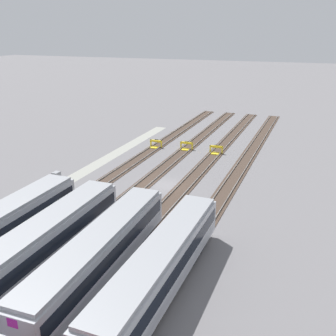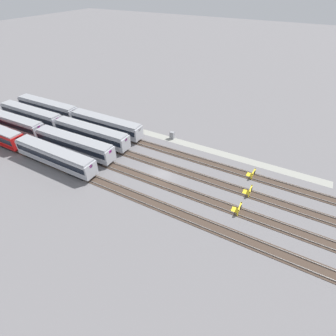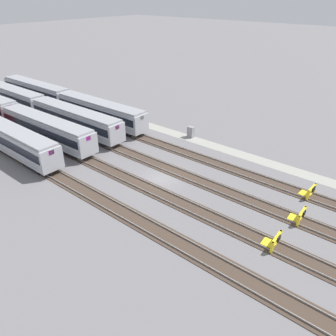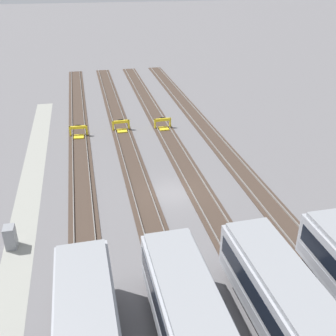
{
  "view_description": "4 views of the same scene",
  "coord_description": "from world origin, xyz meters",
  "px_view_note": "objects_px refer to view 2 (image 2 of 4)",
  "views": [
    {
      "loc": [
        40.05,
        16.07,
        17.34
      ],
      "look_at": [
        -1.09,
        0.0,
        1.8
      ],
      "focal_mm": 42.0,
      "sensor_mm": 36.0,
      "label": 1
    },
    {
      "loc": [
        -18.76,
        31.93,
        29.15
      ],
      "look_at": [
        -1.09,
        0.0,
        1.8
      ],
      "focal_mm": 28.0,
      "sensor_mm": 36.0,
      "label": 2
    },
    {
      "loc": [
        -21.11,
        24.12,
        18.88
      ],
      "look_at": [
        -1.09,
        0.0,
        1.8
      ],
      "focal_mm": 35.0,
      "sensor_mm": 36.0,
      "label": 3
    },
    {
      "loc": [
        27.27,
        -6.33,
        16.7
      ],
      "look_at": [
        -1.09,
        0.0,
        1.8
      ],
      "focal_mm": 42.0,
      "sensor_mm": 36.0,
      "label": 4
    }
  ],
  "objects_px": {
    "subway_car_front_row_right_inner": "(106,124)",
    "subway_car_back_row_rightmost": "(74,144)",
    "subway_car_front_row_left_inner": "(12,123)",
    "electrical_cabinet": "(172,135)",
    "subway_car_front_row_leftmost": "(91,134)",
    "subway_car_front_row_centre": "(55,156)",
    "subway_car_front_row_rightmost": "(31,115)",
    "bumper_stop_near_inner_track": "(248,191)",
    "bumper_stop_middle_track": "(238,209)",
    "bumper_stop_nearest_track": "(252,174)",
    "subway_car_back_row_centre": "(48,107)"
  },
  "relations": [
    {
      "from": "subway_car_front_row_right_inner",
      "to": "subway_car_back_row_rightmost",
      "type": "bearing_deg",
      "value": 90.0
    },
    {
      "from": "subway_car_front_row_left_inner",
      "to": "electrical_cabinet",
      "type": "relative_size",
      "value": 11.29
    },
    {
      "from": "subway_car_front_row_leftmost",
      "to": "subway_car_front_row_right_inner",
      "type": "height_order",
      "value": "same"
    },
    {
      "from": "subway_car_front_row_leftmost",
      "to": "subway_car_front_row_centre",
      "type": "distance_m",
      "value": 9.65
    },
    {
      "from": "subway_car_front_row_left_inner",
      "to": "subway_car_front_row_rightmost",
      "type": "height_order",
      "value": "same"
    },
    {
      "from": "bumper_stop_near_inner_track",
      "to": "bumper_stop_middle_track",
      "type": "bearing_deg",
      "value": 85.57
    },
    {
      "from": "subway_car_front_row_left_inner",
      "to": "subway_car_front_row_leftmost",
      "type": "bearing_deg",
      "value": -165.91
    },
    {
      "from": "subway_car_front_row_right_inner",
      "to": "bumper_stop_nearest_track",
      "type": "height_order",
      "value": "subway_car_front_row_right_inner"
    },
    {
      "from": "subway_car_front_row_leftmost",
      "to": "subway_car_back_row_rightmost",
      "type": "height_order",
      "value": "same"
    },
    {
      "from": "subway_car_front_row_leftmost",
      "to": "subway_car_front_row_left_inner",
      "type": "height_order",
      "value": "same"
    },
    {
      "from": "subway_car_front_row_leftmost",
      "to": "bumper_stop_near_inner_track",
      "type": "height_order",
      "value": "subway_car_front_row_leftmost"
    },
    {
      "from": "subway_car_back_row_centre",
      "to": "subway_car_front_row_left_inner",
      "type": "bearing_deg",
      "value": 87.52
    },
    {
      "from": "subway_car_front_row_leftmost",
      "to": "subway_car_front_row_right_inner",
      "type": "relative_size",
      "value": 1.0
    },
    {
      "from": "subway_car_front_row_leftmost",
      "to": "bumper_stop_middle_track",
      "type": "bearing_deg",
      "value": 171.68
    },
    {
      "from": "subway_car_back_row_rightmost",
      "to": "electrical_cabinet",
      "type": "bearing_deg",
      "value": -134.69
    },
    {
      "from": "bumper_stop_nearest_track",
      "to": "bumper_stop_middle_track",
      "type": "height_order",
      "value": "same"
    },
    {
      "from": "subway_car_front_row_leftmost",
      "to": "subway_car_front_row_right_inner",
      "type": "distance_m",
      "value": 4.69
    },
    {
      "from": "subway_car_front_row_right_inner",
      "to": "subway_car_front_row_rightmost",
      "type": "distance_m",
      "value": 19.24
    },
    {
      "from": "subway_car_front_row_centre",
      "to": "subway_car_front_row_rightmost",
      "type": "relative_size",
      "value": 1.0
    },
    {
      "from": "subway_car_back_row_centre",
      "to": "bumper_stop_near_inner_track",
      "type": "xyz_separation_m",
      "value": [
        -52.18,
        4.85,
        -1.53
      ]
    },
    {
      "from": "subway_car_front_row_leftmost",
      "to": "subway_car_front_row_rightmost",
      "type": "bearing_deg",
      "value": 0.03
    },
    {
      "from": "subway_car_back_row_centre",
      "to": "bumper_stop_middle_track",
      "type": "relative_size",
      "value": 8.98
    },
    {
      "from": "subway_car_front_row_rightmost",
      "to": "bumper_stop_near_inner_track",
      "type": "xyz_separation_m",
      "value": [
        -52.15,
        0.05,
        -1.53
      ]
    },
    {
      "from": "electrical_cabinet",
      "to": "subway_car_front_row_centre",
      "type": "bearing_deg",
      "value": 53.51
    },
    {
      "from": "subway_car_back_row_rightmost",
      "to": "bumper_stop_middle_track",
      "type": "relative_size",
      "value": 8.99
    },
    {
      "from": "subway_car_front_row_centre",
      "to": "subway_car_front_row_rightmost",
      "type": "bearing_deg",
      "value": -27.32
    },
    {
      "from": "subway_car_back_row_rightmost",
      "to": "bumper_stop_nearest_track",
      "type": "height_order",
      "value": "subway_car_back_row_rightmost"
    },
    {
      "from": "subway_car_front_row_left_inner",
      "to": "subway_car_back_row_centre",
      "type": "distance_m",
      "value": 9.59
    },
    {
      "from": "subway_car_front_row_left_inner",
      "to": "subway_car_back_row_rightmost",
      "type": "height_order",
      "value": "same"
    },
    {
      "from": "subway_car_front_row_centre",
      "to": "subway_car_back_row_centre",
      "type": "height_order",
      "value": "same"
    },
    {
      "from": "subway_car_front_row_centre",
      "to": "bumper_stop_near_inner_track",
      "type": "height_order",
      "value": "subway_car_front_row_centre"
    },
    {
      "from": "subway_car_front_row_centre",
      "to": "electrical_cabinet",
      "type": "height_order",
      "value": "subway_car_front_row_centre"
    },
    {
      "from": "subway_car_front_row_left_inner",
      "to": "subway_car_back_row_centre",
      "type": "height_order",
      "value": "same"
    },
    {
      "from": "bumper_stop_near_inner_track",
      "to": "electrical_cabinet",
      "type": "height_order",
      "value": "electrical_cabinet"
    },
    {
      "from": "subway_car_front_row_leftmost",
      "to": "subway_car_front_row_left_inner",
      "type": "bearing_deg",
      "value": 14.09
    },
    {
      "from": "subway_car_front_row_centre",
      "to": "subway_car_back_row_rightmost",
      "type": "height_order",
      "value": "same"
    },
    {
      "from": "subway_car_back_row_rightmost",
      "to": "bumper_stop_middle_track",
      "type": "distance_m",
      "value": 33.15
    },
    {
      "from": "bumper_stop_middle_track",
      "to": "bumper_stop_nearest_track",
      "type": "bearing_deg",
      "value": -87.91
    },
    {
      "from": "bumper_stop_near_inner_track",
      "to": "bumper_stop_nearest_track",
      "type": "bearing_deg",
      "value": -81.48
    },
    {
      "from": "subway_car_front_row_leftmost",
      "to": "subway_car_back_row_centre",
      "type": "relative_size",
      "value": 1.0
    },
    {
      "from": "subway_car_back_row_rightmost",
      "to": "electrical_cabinet",
      "type": "xyz_separation_m",
      "value": [
        -14.17,
        -14.32,
        -1.24
      ]
    },
    {
      "from": "subway_car_front_row_centre",
      "to": "subway_car_back_row_centre",
      "type": "bearing_deg",
      "value": -37.69
    },
    {
      "from": "subway_car_back_row_rightmost",
      "to": "bumper_stop_nearest_track",
      "type": "distance_m",
      "value": 34.17
    },
    {
      "from": "subway_car_front_row_right_inner",
      "to": "bumper_stop_near_inner_track",
      "type": "distance_m",
      "value": 33.86
    },
    {
      "from": "bumper_stop_middle_track",
      "to": "subway_car_front_row_left_inner",
      "type": "bearing_deg",
      "value": -0.05
    },
    {
      "from": "subway_car_front_row_centre",
      "to": "subway_car_back_row_centre",
      "type": "relative_size",
      "value": 1.0
    },
    {
      "from": "subway_car_back_row_rightmost",
      "to": "subway_car_front_row_right_inner",
      "type": "bearing_deg",
      "value": -90.0
    },
    {
      "from": "subway_car_front_row_left_inner",
      "to": "subway_car_back_row_centre",
      "type": "xyz_separation_m",
      "value": [
        -0.42,
        -9.58,
        0.0
      ]
    },
    {
      "from": "subway_car_back_row_centre",
      "to": "bumper_stop_near_inner_track",
      "type": "bearing_deg",
      "value": 174.69
    },
    {
      "from": "bumper_stop_nearest_track",
      "to": "electrical_cabinet",
      "type": "bearing_deg",
      "value": -14.34
    }
  ]
}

